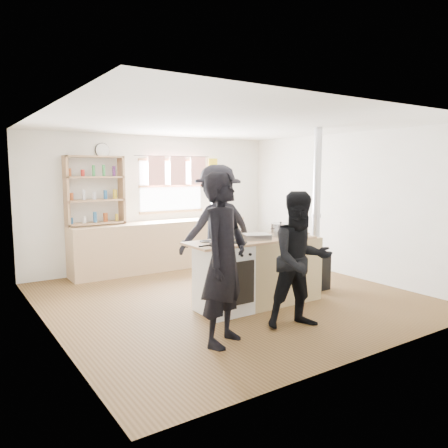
{
  "coord_description": "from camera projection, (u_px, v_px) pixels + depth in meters",
  "views": [
    {
      "loc": [
        -3.52,
        -5.18,
        1.85
      ],
      "look_at": [
        -0.14,
        -0.1,
        1.1
      ],
      "focal_mm": 35.0,
      "sensor_mm": 36.0,
      "label": 1
    }
  ],
  "objects": [
    {
      "name": "flue_heater",
      "position": [
        315.0,
        248.0,
        6.79
      ],
      "size": [
        0.35,
        0.35,
        2.5
      ],
      "color": "black",
      "rests_on": "ground"
    },
    {
      "name": "person_near_right",
      "position": [
        301.0,
        260.0,
        5.11
      ],
      "size": [
        0.93,
        0.81,
        1.61
      ],
      "primitive_type": "imported",
      "rotation": [
        0.0,
        0.0,
        -0.29
      ],
      "color": "black",
      "rests_on": "ground"
    },
    {
      "name": "shelving_unit",
      "position": [
        95.0,
        190.0,
        7.53
      ],
      "size": [
        1.0,
        0.28,
        1.2
      ],
      "color": "tan",
      "rests_on": "back_counter"
    },
    {
      "name": "person_far",
      "position": [
        217.0,
        228.0,
        6.68
      ],
      "size": [
        1.28,
        0.77,
        1.94
      ],
      "primitive_type": "imported",
      "rotation": [
        0.0,
        0.0,
        3.1
      ],
      "color": "black",
      "rests_on": "ground"
    },
    {
      "name": "bread_board",
      "position": [
        298.0,
        230.0,
        6.36
      ],
      "size": [
        0.32,
        0.27,
        0.12
      ],
      "color": "tan",
      "rests_on": "cooking_island"
    },
    {
      "name": "back_counter",
      "position": [
        162.0,
        245.0,
        8.22
      ],
      "size": [
        3.4,
        0.55,
        0.9
      ],
      "primitive_type": "cube",
      "color": "tan",
      "rests_on": "ground"
    },
    {
      "name": "roast_tray",
      "position": [
        256.0,
        236.0,
        5.86
      ],
      "size": [
        0.43,
        0.39,
        0.07
      ],
      "color": "silver",
      "rests_on": "cooking_island"
    },
    {
      "name": "thermos",
      "position": [
        213.0,
        210.0,
        8.77
      ],
      "size": [
        0.1,
        0.1,
        0.31
      ],
      "primitive_type": "cylinder",
      "color": "silver",
      "rests_on": "back_counter"
    },
    {
      "name": "stockpot_counter",
      "position": [
        281.0,
        230.0,
        6.11
      ],
      "size": [
        0.28,
        0.28,
        0.21
      ],
      "color": "#B7B7BA",
      "rests_on": "cooking_island"
    },
    {
      "name": "stockpot_stove",
      "position": [
        234.0,
        234.0,
        5.84
      ],
      "size": [
        0.2,
        0.2,
        0.17
      ],
      "color": "#B0B0B3",
      "rests_on": "cooking_island"
    },
    {
      "name": "ground",
      "position": [
        228.0,
        297.0,
        6.44
      ],
      "size": [
        5.0,
        5.0,
        0.01
      ],
      "primitive_type": "cube",
      "color": "brown",
      "rests_on": "ground"
    },
    {
      "name": "skillet_greens",
      "position": [
        220.0,
        244.0,
        5.36
      ],
      "size": [
        0.28,
        0.28,
        0.05
      ],
      "color": "black",
      "rests_on": "cooking_island"
    },
    {
      "name": "person_near_left",
      "position": [
        224.0,
        259.0,
        4.6
      ],
      "size": [
        0.8,
        0.71,
        1.84
      ],
      "primitive_type": "imported",
      "rotation": [
        0.0,
        0.0,
        0.52
      ],
      "color": "black",
      "rests_on": "ground"
    },
    {
      "name": "cooking_island",
      "position": [
        259.0,
        272.0,
        6.01
      ],
      "size": [
        1.97,
        0.64,
        0.93
      ],
      "color": "white",
      "rests_on": "ground"
    }
  ]
}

